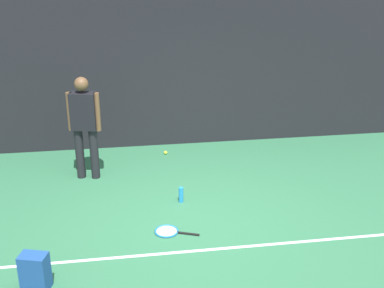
# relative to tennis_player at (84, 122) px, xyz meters

# --- Properties ---
(ground_plane) EXTENTS (12.00, 12.00, 0.00)m
(ground_plane) POSITION_rel_tennis_player_xyz_m (1.54, -1.68, -0.97)
(ground_plane) COLOR #2D6B47
(back_fence) EXTENTS (10.00, 0.10, 2.97)m
(back_fence) POSITION_rel_tennis_player_xyz_m (1.54, 1.32, 0.52)
(back_fence) COLOR black
(back_fence) RESTS_ON ground
(court_line) EXTENTS (9.00, 0.05, 0.00)m
(court_line) POSITION_rel_tennis_player_xyz_m (1.54, -2.41, -0.96)
(court_line) COLOR white
(court_line) RESTS_ON ground
(tennis_player) EXTENTS (0.52, 0.30, 1.70)m
(tennis_player) POSITION_rel_tennis_player_xyz_m (0.00, 0.00, 0.00)
(tennis_player) COLOR black
(tennis_player) RESTS_ON ground
(tennis_racket) EXTENTS (0.64, 0.42, 0.03)m
(tennis_racket) POSITION_rel_tennis_player_xyz_m (1.12, -1.91, -0.95)
(tennis_racket) COLOR black
(tennis_racket) RESTS_ON ground
(backpack) EXTENTS (0.34, 0.34, 0.44)m
(backpack) POSITION_rel_tennis_player_xyz_m (-0.46, -2.86, -0.76)
(backpack) COLOR #1E478C
(backpack) RESTS_ON ground
(tennis_ball_near_player) EXTENTS (0.07, 0.07, 0.07)m
(tennis_ball_near_player) POSITION_rel_tennis_player_xyz_m (1.36, 0.79, -0.93)
(tennis_ball_near_player) COLOR #CCE033
(tennis_ball_near_player) RESTS_ON ground
(water_bottle) EXTENTS (0.07, 0.07, 0.24)m
(water_bottle) POSITION_rel_tennis_player_xyz_m (1.40, -1.09, -0.85)
(water_bottle) COLOR #268CD8
(water_bottle) RESTS_ON ground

